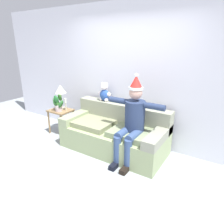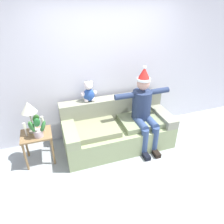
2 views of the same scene
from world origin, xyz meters
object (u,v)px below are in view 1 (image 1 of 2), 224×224
at_px(candle_tall, 55,102).
at_px(person_seated, 132,119).
at_px(table_lamp, 60,90).
at_px(candle_short, 65,103).
at_px(couch, 115,133).
at_px(side_table, 61,114).
at_px(teddy_bear, 104,93).
at_px(potted_plant, 58,103).

bearing_deg(candle_tall, person_seated, -3.18).
bearing_deg(table_lamp, candle_short, -13.99).
bearing_deg(couch, person_seated, -20.63).
bearing_deg(side_table, person_seated, -4.03).
bearing_deg(teddy_bear, person_seated, -27.15).
bearing_deg(couch, table_lamp, 178.19).
height_order(side_table, table_lamp, table_lamp).
height_order(person_seated, candle_tall, person_seated).
distance_m(person_seated, candle_tall, 1.98).
bearing_deg(couch, candle_tall, -177.91).
xyz_separation_m(side_table, candle_tall, (-0.14, -0.02, 0.26)).
height_order(table_lamp, candle_tall, table_lamp).
xyz_separation_m(teddy_bear, table_lamp, (-1.01, -0.23, -0.03)).
relative_size(teddy_bear, side_table, 0.69).
distance_m(couch, candle_tall, 1.59).
bearing_deg(side_table, teddy_bear, 17.96).
height_order(person_seated, table_lamp, person_seated).
bearing_deg(teddy_bear, candle_tall, -163.16).
bearing_deg(candle_short, teddy_bear, 18.19).
bearing_deg(couch, potted_plant, -174.73).
height_order(side_table, candle_tall, candle_tall).
xyz_separation_m(table_lamp, potted_plant, (0.07, -0.17, -0.24)).
bearing_deg(potted_plant, candle_tall, 158.63).
relative_size(teddy_bear, candle_tall, 1.55).
relative_size(person_seated, candle_tall, 6.13).
bearing_deg(candle_tall, candle_short, 12.52).
distance_m(person_seated, candle_short, 1.72).
bearing_deg(side_table, potted_plant, -64.65).
relative_size(person_seated, potted_plant, 3.75).
distance_m(side_table, candle_tall, 0.29).
xyz_separation_m(couch, candle_tall, (-1.54, -0.06, 0.38)).
bearing_deg(candle_short, couch, -0.18).
relative_size(side_table, table_lamp, 1.02).
bearing_deg(potted_plant, candle_short, 54.40).
relative_size(couch, person_seated, 1.30).
distance_m(person_seated, side_table, 1.88).
distance_m(table_lamp, candle_tall, 0.30).
xyz_separation_m(potted_plant, candle_tall, (-0.18, 0.07, -0.02)).
relative_size(teddy_bear, table_lamp, 0.71).
height_order(side_table, potted_plant, potted_plant).
bearing_deg(table_lamp, couch, -1.81).
xyz_separation_m(table_lamp, candle_short, (0.17, -0.04, -0.25)).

